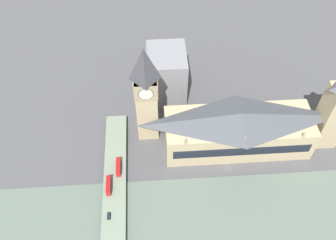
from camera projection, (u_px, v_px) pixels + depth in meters
ground_plane at (227, 168)px, 230.93m from camera, size 600.00×600.00×0.00m
river_water at (239, 228)px, 206.58m from camera, size 65.34×360.00×0.30m
parliament_hall at (238, 130)px, 230.68m from camera, size 30.20×90.06×30.47m
clock_tower at (146, 93)px, 219.74m from camera, size 14.20×14.20×71.31m
victoria_tower at (334, 113)px, 223.86m from camera, size 14.61×14.61×57.79m
road_bridge at (113, 233)px, 201.08m from camera, size 162.67×13.24×4.47m
double_decker_bus_lead at (109, 185)px, 215.21m from camera, size 11.13×2.60×5.08m
double_decker_bus_rear at (118, 167)px, 223.13m from camera, size 11.39×2.65×4.95m
car_southbound_mid at (109, 216)px, 205.65m from camera, size 4.09×1.93×1.39m
city_block_west at (168, 74)px, 256.41m from camera, size 29.86×23.86×37.04m
city_block_center at (163, 70)px, 261.93m from camera, size 26.85×21.93×32.93m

